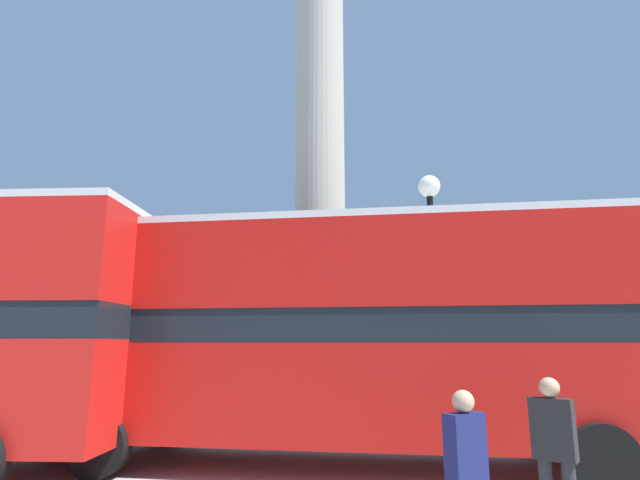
{
  "coord_description": "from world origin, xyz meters",
  "views": [
    {
      "loc": [
        1.25,
        -14.63,
        2.09
      ],
      "look_at": [
        0.0,
        0.0,
        5.12
      ],
      "focal_mm": 28.0,
      "sensor_mm": 36.0,
      "label": 1
    }
  ],
  "objects_px": {
    "monument_column": "(320,233)",
    "pedestrian_by_plinth": "(554,448)",
    "equestrian_statue": "(112,353)",
    "pedestrian_near_lamp": "(467,471)",
    "street_lamp": "(433,273)",
    "bus_a": "(341,328)"
  },
  "relations": [
    {
      "from": "bus_a",
      "to": "pedestrian_near_lamp",
      "type": "distance_m",
      "value": 4.44
    },
    {
      "from": "street_lamp",
      "to": "pedestrian_near_lamp",
      "type": "height_order",
      "value": "street_lamp"
    },
    {
      "from": "bus_a",
      "to": "pedestrian_by_plinth",
      "type": "height_order",
      "value": "bus_a"
    },
    {
      "from": "bus_a",
      "to": "street_lamp",
      "type": "distance_m",
      "value": 2.77
    },
    {
      "from": "bus_a",
      "to": "pedestrian_near_lamp",
      "type": "relative_size",
      "value": 6.6
    },
    {
      "from": "monument_column",
      "to": "equestrian_statue",
      "type": "bearing_deg",
      "value": 154.96
    },
    {
      "from": "street_lamp",
      "to": "pedestrian_by_plinth",
      "type": "xyz_separation_m",
      "value": [
        0.56,
        -4.69,
        -2.6
      ]
    },
    {
      "from": "pedestrian_near_lamp",
      "to": "pedestrian_by_plinth",
      "type": "relative_size",
      "value": 0.96
    },
    {
      "from": "pedestrian_near_lamp",
      "to": "monument_column",
      "type": "bearing_deg",
      "value": -115.73
    },
    {
      "from": "street_lamp",
      "to": "pedestrian_by_plinth",
      "type": "height_order",
      "value": "street_lamp"
    },
    {
      "from": "street_lamp",
      "to": "pedestrian_by_plinth",
      "type": "distance_m",
      "value": 5.39
    },
    {
      "from": "monument_column",
      "to": "street_lamp",
      "type": "distance_m",
      "value": 5.11
    },
    {
      "from": "street_lamp",
      "to": "monument_column",
      "type": "bearing_deg",
      "value": 125.11
    },
    {
      "from": "pedestrian_by_plinth",
      "to": "street_lamp",
      "type": "bearing_deg",
      "value": 131.22
    },
    {
      "from": "bus_a",
      "to": "equestrian_statue",
      "type": "xyz_separation_m",
      "value": [
        -9.02,
        9.33,
        -0.63
      ]
    },
    {
      "from": "monument_column",
      "to": "pedestrian_by_plinth",
      "type": "bearing_deg",
      "value": -68.9
    },
    {
      "from": "monument_column",
      "to": "equestrian_statue",
      "type": "xyz_separation_m",
      "value": [
        -8.18,
        3.82,
        -3.63
      ]
    },
    {
      "from": "equestrian_statue",
      "to": "street_lamp",
      "type": "xyz_separation_m",
      "value": [
        10.93,
        -7.74,
        1.84
      ]
    },
    {
      "from": "pedestrian_near_lamp",
      "to": "street_lamp",
      "type": "bearing_deg",
      "value": -134.51
    },
    {
      "from": "street_lamp",
      "to": "bus_a",
      "type": "bearing_deg",
      "value": -140.38
    },
    {
      "from": "bus_a",
      "to": "pedestrian_near_lamp",
      "type": "height_order",
      "value": "bus_a"
    },
    {
      "from": "monument_column",
      "to": "equestrian_statue",
      "type": "relative_size",
      "value": 3.28
    }
  ]
}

